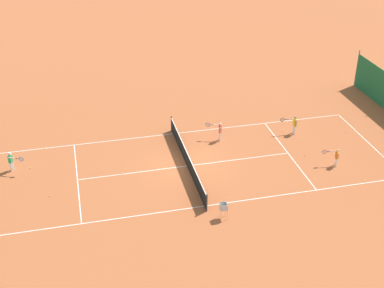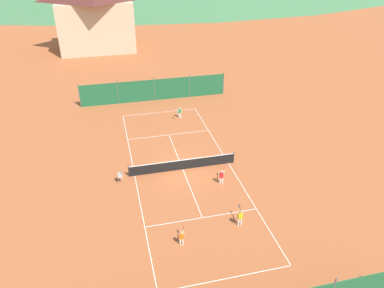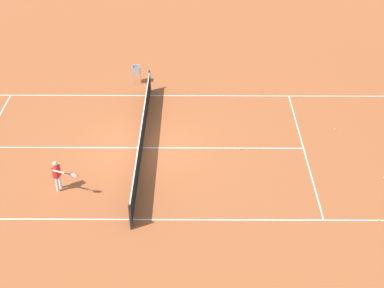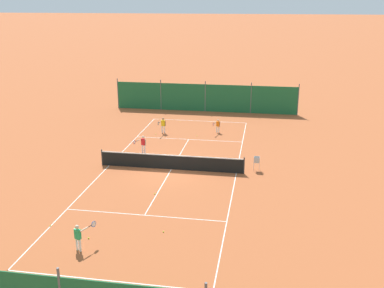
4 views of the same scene
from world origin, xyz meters
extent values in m
plane|color=#A8542D|center=(0.00, 0.00, 0.00)|extent=(600.00, 600.00, 0.00)
cube|color=white|center=(-4.10, 0.00, 0.00)|extent=(0.05, 23.85, 0.01)
cube|color=white|center=(4.10, 0.00, 0.00)|extent=(0.05, 23.85, 0.01)
cube|color=white|center=(0.00, 6.40, 0.00)|extent=(8.20, 0.05, 0.01)
cube|color=white|center=(0.00, 0.00, 0.00)|extent=(0.05, 12.80, 0.01)
cylinder|color=#2D2D2D|center=(-4.55, 0.00, 0.53)|extent=(0.08, 0.08, 1.06)
cylinder|color=#2D2D2D|center=(4.55, 0.00, 0.53)|extent=(0.08, 0.08, 1.06)
cube|color=black|center=(0.00, 0.00, 0.46)|extent=(9.10, 0.02, 0.91)
cube|color=white|center=(0.00, 0.00, 0.93)|extent=(9.10, 0.04, 0.06)
cylinder|color=white|center=(2.47, -2.73, 0.29)|extent=(0.10, 0.10, 0.59)
cylinder|color=white|center=(2.65, -2.79, 0.29)|extent=(0.10, 0.10, 0.59)
cube|color=red|center=(2.56, -2.76, 0.82)|extent=(0.32, 0.24, 0.46)
sphere|color=beige|center=(2.56, -2.76, 1.16)|extent=(0.18, 0.18, 0.18)
cylinder|color=beige|center=(2.39, -2.70, 0.82)|extent=(0.07, 0.07, 0.46)
cylinder|color=beige|center=(2.80, -2.60, 1.00)|extent=(0.21, 0.45, 0.07)
cylinder|color=black|center=(2.90, -2.28, 1.00)|extent=(0.09, 0.21, 0.03)
torus|color=red|center=(2.98, -2.05, 1.00)|extent=(0.11, 0.27, 0.28)
cylinder|color=silver|center=(2.98, -2.05, 1.00)|extent=(0.08, 0.24, 0.25)
sphere|color=#CCE033|center=(0.10, 3.87, 0.03)|extent=(0.07, 0.07, 0.07)
sphere|color=#CCE033|center=(-1.31, 7.92, 0.03)|extent=(0.07, 0.07, 0.07)
sphere|color=#CCE033|center=(4.12, 8.23, 0.03)|extent=(0.07, 0.07, 0.07)
sphere|color=#CCE033|center=(1.87, 9.04, 0.03)|extent=(0.07, 0.07, 0.07)
cylinder|color=#B7B7BC|center=(-5.47, -0.85, 0.28)|extent=(0.02, 0.02, 0.55)
cylinder|color=#B7B7BC|center=(-5.13, -0.85, 0.28)|extent=(0.02, 0.02, 0.55)
cylinder|color=#B7B7BC|center=(-5.47, -0.51, 0.28)|extent=(0.02, 0.02, 0.55)
cylinder|color=#B7B7BC|center=(-5.13, -0.51, 0.28)|extent=(0.02, 0.02, 0.55)
cube|color=#B7B7BC|center=(-5.30, -0.68, 0.56)|extent=(0.34, 0.34, 0.02)
cube|color=#B7B7BC|center=(-5.30, -0.85, 0.72)|extent=(0.34, 0.02, 0.34)
cube|color=#B7B7BC|center=(-5.30, -0.51, 0.72)|extent=(0.34, 0.02, 0.34)
cube|color=#B7B7BC|center=(-5.47, -0.68, 0.72)|extent=(0.02, 0.34, 0.34)
cube|color=#B7B7BC|center=(-5.13, -0.68, 0.72)|extent=(0.02, 0.34, 0.34)
sphere|color=#CCE033|center=(-5.33, -0.76, 0.60)|extent=(0.07, 0.07, 0.07)
sphere|color=#CCE033|center=(-5.42, -0.80, 0.60)|extent=(0.07, 0.07, 0.07)
sphere|color=#CCE033|center=(-5.21, -0.75, 0.60)|extent=(0.07, 0.07, 0.07)
sphere|color=#CCE033|center=(-5.17, -0.68, 0.60)|extent=(0.07, 0.07, 0.07)
sphere|color=#CCE033|center=(-5.44, -0.68, 0.60)|extent=(0.07, 0.07, 0.07)
sphere|color=#CCE033|center=(-5.25, -0.82, 0.60)|extent=(0.07, 0.07, 0.07)
sphere|color=#CCE033|center=(-5.36, -0.56, 0.66)|extent=(0.07, 0.07, 0.07)
sphere|color=#CCE033|center=(-5.27, -0.71, 0.66)|extent=(0.07, 0.07, 0.07)
sphere|color=#CCE033|center=(-5.29, -0.72, 0.66)|extent=(0.07, 0.07, 0.07)
sphere|color=#CCE033|center=(-5.32, -0.79, 0.66)|extent=(0.07, 0.07, 0.07)
camera|label=1|loc=(-26.17, 5.95, 16.84)|focal=50.00mm
camera|label=2|loc=(-5.58, -26.09, 17.68)|focal=35.00mm
camera|label=3|loc=(17.17, 2.06, 12.43)|focal=50.00mm
camera|label=4|loc=(-5.65, 25.86, 10.27)|focal=42.00mm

